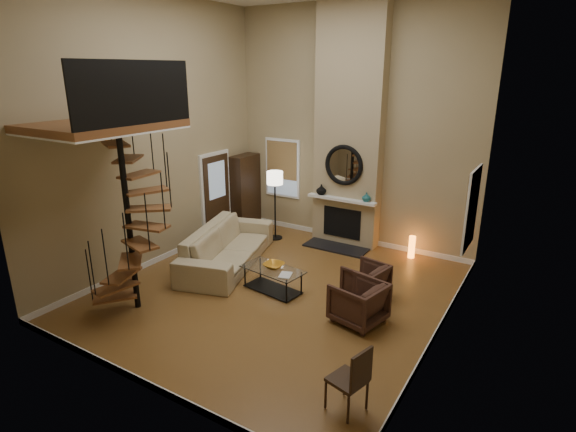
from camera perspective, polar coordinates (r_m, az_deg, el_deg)
The scene contains 32 objects.
ground at distance 8.85m, azimuth -1.37°, elevation -9.38°, with size 6.00×6.50×0.01m, color olive.
back_wall at distance 10.81m, azimuth 8.06°, elevation 10.83°, with size 6.00×0.02×5.50m, color tan.
front_wall at distance 5.59m, azimuth -20.00°, elevation 3.35°, with size 6.00×0.02×5.50m, color tan.
left_wall at distance 9.91m, azimuth -16.45°, elevation 9.65°, with size 0.02×6.50×5.50m, color tan.
right_wall at distance 6.84m, azimuth 20.19°, elevation 5.85°, with size 0.02×6.50×5.50m, color tan.
baseboard_back at distance 11.44m, azimuth 7.46°, elevation -2.65°, with size 6.00×0.02×0.12m, color white.
baseboard_front at distance 6.75m, azimuth -17.38°, elevation -19.30°, with size 6.00×0.02×0.12m, color white.
baseboard_left at distance 10.60m, azimuth -15.14°, elevation -4.87°, with size 0.02×6.50×0.12m, color white.
baseboard_right at distance 7.81m, azimuth 17.96°, elevation -13.78°, with size 0.02×6.50×0.12m, color white.
chimney_breast at distance 10.64m, azimuth 7.64°, elevation 10.74°, with size 1.60×0.38×5.50m, color tan.
hearth at distance 10.89m, azimuth 5.99°, elevation -3.92°, with size 1.50×0.60×0.04m, color black.
firebox at distance 10.95m, azimuth 6.74°, elevation -0.85°, with size 0.95×0.02×0.72m, color black.
mantel at distance 10.71m, azimuth 6.68°, elevation 2.07°, with size 1.70×0.18×0.06m, color white.
mirror_frame at distance 10.57m, azimuth 6.97°, elevation 6.32°, with size 0.94×0.94×0.10m, color black.
mirror_disc at distance 10.58m, azimuth 6.99°, elevation 6.33°, with size 0.80×0.80×0.01m, color white.
vase_left at distance 10.93m, azimuth 4.18°, elevation 3.31°, with size 0.24×0.24×0.25m, color black.
vase_right at distance 10.48m, azimuth 9.77°, elevation 2.35°, with size 0.20×0.20×0.21m, color #1A575B.
window_back at distance 11.85m, azimuth -0.70°, elevation 6.09°, with size 1.02×0.06×1.52m.
window_right at distance 9.02m, azimuth 21.94°, elevation 1.00°, with size 0.06×1.02×1.52m.
entry_door at distance 11.48m, azimuth -8.96°, elevation 2.54°, with size 0.10×1.05×2.16m.
loft at distance 7.98m, azimuth -21.66°, elevation 10.81°, with size 1.70×2.20×1.09m.
spiral_stair at distance 8.06m, azimuth -19.30°, elevation 0.54°, with size 1.47×1.47×4.06m.
hutch at distance 12.16m, azimuth -5.39°, elevation 3.06°, with size 0.41×0.87×1.95m, color #311E10.
sofa at distance 9.98m, azimuth -7.59°, elevation -3.75°, with size 2.97×1.16×0.87m, color tan.
armchair_near at distance 8.53m, azimuth 10.06°, elevation -8.08°, with size 0.69×0.71×0.65m, color #40261D.
armchair_far at distance 7.77m, azimuth 9.24°, elevation -10.78°, with size 0.77×0.80×0.72m, color #40261D.
coffee_table at distance 8.75m, azimuth -1.93°, elevation -7.58°, with size 1.27×0.76×0.45m.
bowl at distance 8.70m, azimuth -1.77°, elevation -6.19°, with size 0.38×0.38×0.09m, color orange.
book at distance 8.39m, azimuth -0.50°, elevation -7.40°, with size 0.22×0.29×0.03m, color gray.
floor_lamp at distance 11.04m, azimuth -1.65°, elevation 4.09°, with size 0.39×0.39×1.71m.
accent_lamp at distance 10.60m, azimuth 15.19°, elevation -3.76°, with size 0.14×0.14×0.51m, color orange.
side_chair at distance 5.86m, azimuth 8.11°, elevation -19.31°, with size 0.51×0.49×0.92m.
Camera 1 is at (4.29, -6.59, 4.05)m, focal length 28.47 mm.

